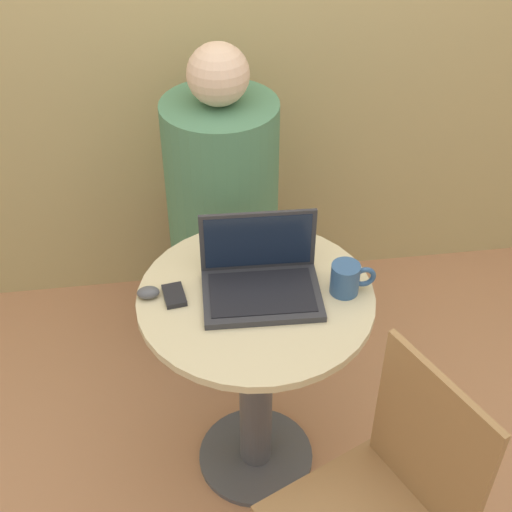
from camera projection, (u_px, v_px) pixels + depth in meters
The scene contains 8 objects.
ground_plane at pixel (256, 457), 2.49m from camera, with size 12.00×12.00×0.00m, color tan.
round_table at pixel (256, 356), 2.16m from camera, with size 0.67×0.67×0.77m.
laptop at pixel (261, 278), 1.99m from camera, with size 0.34×0.24×0.21m.
cell_phone at pixel (174, 295), 1.99m from camera, with size 0.07×0.10×0.02m.
computer_mouse at pixel (148, 293), 1.99m from camera, with size 0.06×0.04×0.03m.
coffee_cup at pixel (347, 279), 1.99m from camera, with size 0.13×0.08×0.09m.
chair_empty at pixel (382, 512), 1.82m from camera, with size 0.53×0.53×0.90m.
person_seated at pixel (223, 222), 2.70m from camera, with size 0.41×0.63×1.25m.
Camera 1 is at (-0.20, -1.47, 2.12)m, focal length 50.00 mm.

